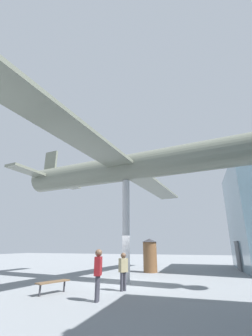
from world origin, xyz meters
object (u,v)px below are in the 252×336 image
Objects in this scene: visitor_person at (123,269)px; visitor_second at (98,270)px; plaza_bench at (53,283)px; info_kiosk at (150,255)px; suspended_airplane at (129,167)px; support_pylon_central at (126,228)px.

visitor_second is at bearing 26.99° from visitor_person.
info_kiosk reaches higher than plaza_bench.
suspended_airplane reaches higher than visitor_second.
plaza_bench is (1.53, -2.69, -0.50)m from visitor_person.
visitor_second is 1.17× the size of plaza_bench.
plaza_bench is at bearing -25.86° from visitor_person.
suspended_airplane reaches higher than support_pylon_central.
suspended_airplane is 8.73× the size of info_kiosk.
support_pylon_central is 3.01m from visitor_person.
visitor_person is (2.16, 0.34, -5.78)m from suspended_airplane.
info_kiosk is at bearing 176.96° from support_pylon_central.
info_kiosk is (-9.10, 2.43, 0.84)m from plaza_bench.
visitor_person is at bearing 17.26° from suspended_airplane.
visitor_person is 1.04× the size of plaza_bench.
support_pylon_central reaches higher than visitor_person.
visitor_person is at bearing 14.08° from support_pylon_central.
support_pylon_central is 4.97m from plaza_bench.
visitor_person is 7.58m from info_kiosk.
suspended_airplane is at bearing 147.59° from plaza_bench.
visitor_person is 2.26m from visitor_second.
suspended_airplane is 7.67m from info_kiosk.
visitor_second is at bearing 73.72° from plaza_bench.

